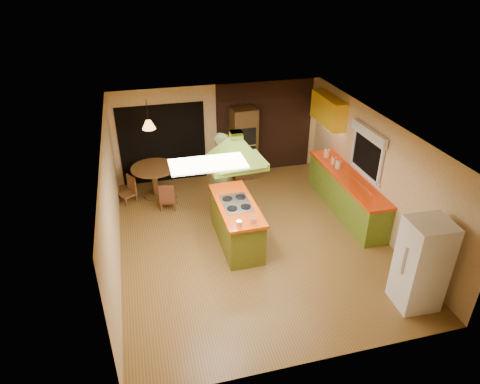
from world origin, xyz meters
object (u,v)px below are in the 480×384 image
object	(u,v)px
kitchen_island	(237,223)
wall_oven	(243,143)
dining_table	(154,176)
canister_large	(327,153)
man	(220,174)
refrigerator	(422,264)

from	to	relation	value
kitchen_island	wall_oven	size ratio (longest dim) A/B	0.99
dining_table	canister_large	world-z (taller)	canister_large
wall_oven	man	bearing A→B (deg)	-124.00
kitchen_island	wall_oven	distance (m)	3.13
kitchen_island	dining_table	bearing A→B (deg)	120.87
man	dining_table	bearing A→B (deg)	-50.23
man	canister_large	bearing A→B (deg)	175.51
man	canister_large	xyz separation A→B (m)	(2.79, 0.38, 0.03)
refrigerator	dining_table	world-z (taller)	refrigerator
refrigerator	wall_oven	size ratio (longest dim) A/B	0.86
man	dining_table	distance (m)	1.87
refrigerator	dining_table	size ratio (longest dim) A/B	1.53
wall_oven	canister_large	distance (m)	2.21
wall_oven	canister_large	xyz separation A→B (m)	(1.81, -1.26, 0.05)
man	kitchen_island	bearing A→B (deg)	79.86
kitchen_island	canister_large	distance (m)	3.27
wall_oven	canister_large	world-z (taller)	wall_oven
kitchen_island	refrigerator	distance (m)	3.60
kitchen_island	wall_oven	world-z (taller)	wall_oven
dining_table	canister_large	bearing A→B (deg)	-9.83
kitchen_island	man	bearing A→B (deg)	91.50
wall_oven	dining_table	xyz separation A→B (m)	(-2.42, -0.53, -0.39)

